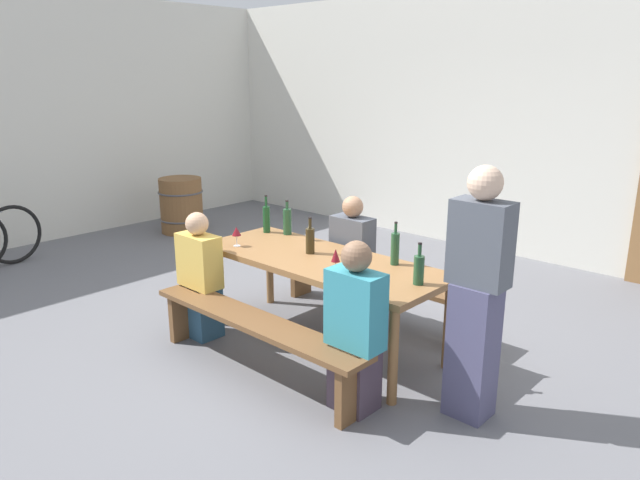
# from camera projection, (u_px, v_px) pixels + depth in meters

# --- Properties ---
(ground_plane) EXTENTS (24.00, 24.00, 0.00)m
(ground_plane) POSITION_uv_depth(u_px,v_px,m) (320.00, 343.00, 4.92)
(ground_plane) COLOR slate
(back_wall) EXTENTS (14.00, 0.20, 3.20)m
(back_wall) POSITION_uv_depth(u_px,v_px,m) (523.00, 124.00, 7.01)
(back_wall) COLOR silver
(back_wall) RESTS_ON ground
(side_wall) EXTENTS (0.20, 7.52, 3.20)m
(side_wall) POSITION_uv_depth(u_px,v_px,m) (43.00, 119.00, 7.71)
(side_wall) COLOR silver
(side_wall) RESTS_ON ground
(tasting_table) EXTENTS (2.14, 0.82, 0.75)m
(tasting_table) POSITION_uv_depth(u_px,v_px,m) (320.00, 267.00, 4.74)
(tasting_table) COLOR olive
(tasting_table) RESTS_ON ground
(bench_near) EXTENTS (2.04, 0.30, 0.45)m
(bench_near) POSITION_uv_depth(u_px,v_px,m) (254.00, 330.00, 4.32)
(bench_near) COLOR brown
(bench_near) RESTS_ON ground
(bench_far) EXTENTS (2.04, 0.30, 0.45)m
(bench_far) POSITION_uv_depth(u_px,v_px,m) (373.00, 282.00, 5.33)
(bench_far) COLOR brown
(bench_far) RESTS_ON ground
(wine_bottle_0) EXTENTS (0.07, 0.07, 0.34)m
(wine_bottle_0) POSITION_uv_depth(u_px,v_px,m) (395.00, 248.00, 4.52)
(wine_bottle_0) COLOR #234C2D
(wine_bottle_0) RESTS_ON tasting_table
(wine_bottle_1) EXTENTS (0.07, 0.07, 0.31)m
(wine_bottle_1) POSITION_uv_depth(u_px,v_px,m) (310.00, 240.00, 4.81)
(wine_bottle_1) COLOR #332814
(wine_bottle_1) RESTS_ON tasting_table
(wine_bottle_2) EXTENTS (0.08, 0.08, 0.32)m
(wine_bottle_2) POSITION_uv_depth(u_px,v_px,m) (287.00, 221.00, 5.39)
(wine_bottle_2) COLOR #234C2D
(wine_bottle_2) RESTS_ON tasting_table
(wine_bottle_3) EXTENTS (0.08, 0.08, 0.30)m
(wine_bottle_3) POSITION_uv_depth(u_px,v_px,m) (419.00, 269.00, 4.10)
(wine_bottle_3) COLOR #234C2D
(wine_bottle_3) RESTS_ON tasting_table
(wine_bottle_4) EXTENTS (0.07, 0.07, 0.35)m
(wine_bottle_4) POSITION_uv_depth(u_px,v_px,m) (266.00, 218.00, 5.45)
(wine_bottle_4) COLOR #194723
(wine_bottle_4) RESTS_ON tasting_table
(wine_glass_0) EXTENTS (0.07, 0.07, 0.17)m
(wine_glass_0) POSITION_uv_depth(u_px,v_px,m) (336.00, 256.00, 4.40)
(wine_glass_0) COLOR silver
(wine_glass_0) RESTS_ON tasting_table
(wine_glass_1) EXTENTS (0.07, 0.07, 0.18)m
(wine_glass_1) POSITION_uv_depth(u_px,v_px,m) (450.00, 258.00, 4.29)
(wine_glass_1) COLOR silver
(wine_glass_1) RESTS_ON tasting_table
(wine_glass_2) EXTENTS (0.08, 0.08, 0.17)m
(wine_glass_2) POSITION_uv_depth(u_px,v_px,m) (236.00, 232.00, 5.01)
(wine_glass_2) COLOR silver
(wine_glass_2) RESTS_ON tasting_table
(wine_glass_3) EXTENTS (0.06, 0.06, 0.16)m
(wine_glass_3) POSITION_uv_depth(u_px,v_px,m) (310.00, 228.00, 5.19)
(wine_glass_3) COLOR silver
(wine_glass_3) RESTS_ON tasting_table
(seated_guest_near_0) EXTENTS (0.39, 0.24, 1.09)m
(seated_guest_near_0) POSITION_uv_depth(u_px,v_px,m) (200.00, 279.00, 4.95)
(seated_guest_near_0) COLOR #294E6A
(seated_guest_near_0) RESTS_ON ground
(seated_guest_near_1) EXTENTS (0.38, 0.24, 1.17)m
(seated_guest_near_1) POSITION_uv_depth(u_px,v_px,m) (355.00, 331.00, 3.83)
(seated_guest_near_1) COLOR #463846
(seated_guest_near_1) RESTS_ON ground
(seated_guest_far_0) EXTENTS (0.38, 0.24, 1.15)m
(seated_guest_far_0) POSITION_uv_depth(u_px,v_px,m) (352.00, 263.00, 5.26)
(seated_guest_far_0) COLOR #4A4957
(seated_guest_far_0) RESTS_ON ground
(standing_host) EXTENTS (0.37, 0.24, 1.66)m
(standing_host) POSITION_uv_depth(u_px,v_px,m) (476.00, 299.00, 3.69)
(standing_host) COLOR #4B4A6B
(standing_host) RESTS_ON ground
(wine_barrel) EXTENTS (0.62, 0.62, 0.77)m
(wine_barrel) POSITION_uv_depth(u_px,v_px,m) (181.00, 205.00, 8.32)
(wine_barrel) COLOR brown
(wine_barrel) RESTS_ON ground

